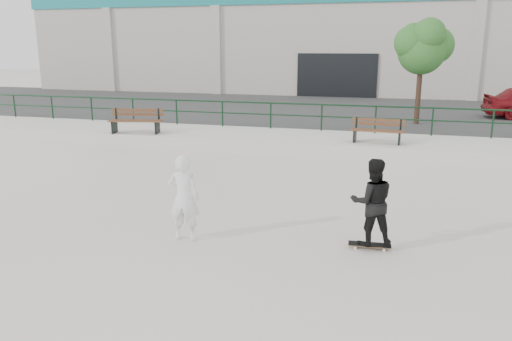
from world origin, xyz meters
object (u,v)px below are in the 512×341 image
(tree, at_px, (423,45))
(standing_skater, at_px, (372,202))
(bench_left, at_px, (136,121))
(bench_right, at_px, (377,131))
(seated_skater, at_px, (184,198))
(skateboard, at_px, (370,245))

(tree, relative_size, standing_skater, 2.61)
(bench_left, distance_m, bench_right, 8.75)
(bench_left, relative_size, bench_right, 1.14)
(standing_skater, xyz_separation_m, seated_skater, (-3.49, -0.50, -0.06))
(tree, relative_size, skateboard, 5.35)
(tree, distance_m, standing_skater, 13.21)
(bench_left, bearing_deg, bench_right, -9.16)
(seated_skater, bearing_deg, standing_skater, -176.89)
(skateboard, relative_size, seated_skater, 0.47)
(bench_left, bearing_deg, seated_skater, -68.06)
(bench_right, distance_m, standing_skater, 8.08)
(bench_left, bearing_deg, standing_skater, -52.44)
(standing_skater, bearing_deg, bench_left, -55.29)
(tree, height_order, seated_skater, tree)
(bench_right, relative_size, skateboard, 2.25)
(skateboard, bearing_deg, seated_skater, -176.02)
(standing_skater, bearing_deg, seated_skater, -6.67)
(bench_left, bearing_deg, skateboard, -52.44)
(bench_left, distance_m, skateboard, 11.82)
(bench_left, xyz_separation_m, standing_skater, (8.97, -7.64, -0.04))
(skateboard, xyz_separation_m, seated_skater, (-3.49, -0.50, 0.77))
(bench_left, relative_size, seated_skater, 1.19)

